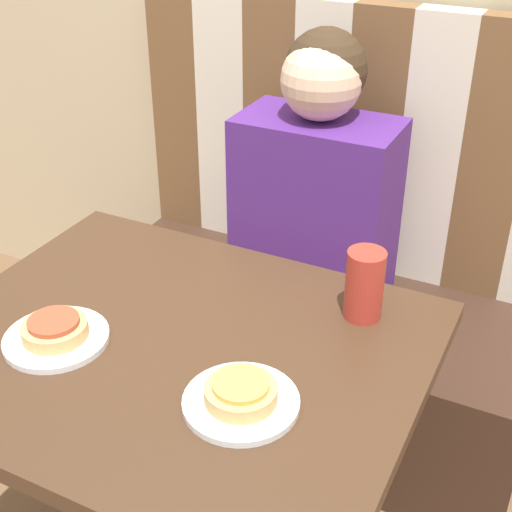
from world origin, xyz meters
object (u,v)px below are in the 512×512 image
at_px(person, 317,180).
at_px(pizza_right, 241,392).
at_px(plate_left, 56,338).
at_px(drinking_cup, 364,285).
at_px(plate_right, 241,402).
at_px(pizza_left, 55,328).

xyz_separation_m(person, pizza_right, (0.19, -0.78, -0.01)).
height_order(plate_left, drinking_cup, drinking_cup).
distance_m(plate_left, plate_right, 0.38).
xyz_separation_m(plate_left, pizza_left, (0.00, 0.00, 0.02)).
relative_size(person, pizza_right, 6.04).
bearing_deg(plate_right, person, 103.62).
bearing_deg(plate_left, pizza_right, 0.00).
height_order(pizza_left, drinking_cup, drinking_cup).
bearing_deg(plate_left, person, 76.38).
xyz_separation_m(plate_left, drinking_cup, (0.47, 0.33, 0.06)).
height_order(person, drinking_cup, person).
height_order(person, pizza_right, person).
distance_m(person, plate_left, 0.81).
bearing_deg(pizza_left, plate_left, -153.43).
distance_m(plate_left, pizza_left, 0.02).
bearing_deg(drinking_cup, person, 121.65).
bearing_deg(plate_right, pizza_right, 153.43).
relative_size(plate_left, plate_right, 1.00).
distance_m(plate_right, drinking_cup, 0.34).
relative_size(plate_right, drinking_cup, 1.37).
bearing_deg(pizza_right, person, 103.62).
height_order(person, plate_left, person).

